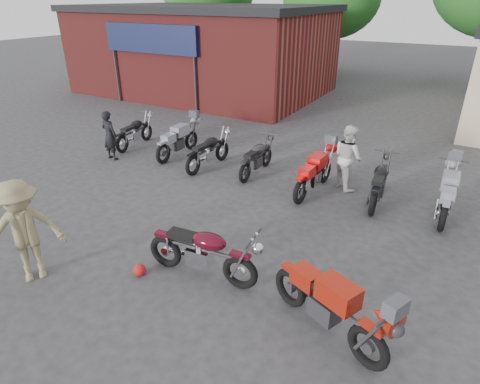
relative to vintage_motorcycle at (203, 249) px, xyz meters
The scene contains 17 objects.
ground 0.85m from the vintage_motorcycle, 97.74° to the right, with size 90.00×90.00×0.00m, color #323234.
brick_building 16.26m from the vintage_motorcycle, 124.07° to the left, with size 12.00×8.00×4.00m, color maroon.
tree_0 25.87m from the vintage_motorcycle, 123.31° to the left, with size 6.56×6.56×8.20m, color #17591F, non-canonical shape.
tree_1 22.23m from the vintage_motorcycle, 103.34° to the left, with size 5.92×5.92×7.40m, color #17591F, non-canonical shape.
vintage_motorcycle is the anchor object (origin of this frame).
sportbike 2.42m from the vintage_motorcycle, ahead, with size 2.15×0.71×1.25m, color #A11D0D, non-canonical shape.
helmet 1.31m from the vintage_motorcycle, 153.14° to the right, with size 0.24×0.24×0.22m, color red.
person_dark 6.89m from the vintage_motorcycle, 149.37° to the left, with size 0.57×0.37×1.55m, color black.
person_light 5.24m from the vintage_motorcycle, 77.74° to the left, with size 0.84×0.66×1.74m, color silver.
person_tan 3.14m from the vintage_motorcycle, 150.35° to the right, with size 1.26×0.73×1.96m, color #897C54.
row_bike_0 7.77m from the vintage_motorcycle, 141.92° to the left, with size 1.89×0.62×1.10m, color black, non-canonical shape.
row_bike_1 6.40m from the vintage_motorcycle, 131.66° to the left, with size 2.03×0.67×1.18m, color #9697A4, non-canonical shape.
row_bike_2 5.31m from the vintage_motorcycle, 122.71° to the left, with size 1.95×0.64×1.13m, color black, non-canonical shape.
row_bike_3 4.94m from the vintage_motorcycle, 106.36° to the left, with size 1.89×0.62×1.09m, color #27282A, non-canonical shape.
row_bike_4 4.43m from the vintage_motorcycle, 83.86° to the left, with size 2.08×0.69×1.21m, color red, non-canonical shape.
row_bike_5 5.10m from the vintage_motorcycle, 66.08° to the left, with size 2.02×0.67×1.17m, color black, non-canonical shape.
row_bike_6 5.95m from the vintage_motorcycle, 52.92° to the left, with size 2.08×0.69×1.21m, color gray, non-canonical shape.
Camera 1 is at (3.62, -4.28, 4.70)m, focal length 30.00 mm.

